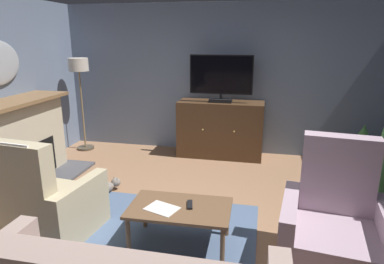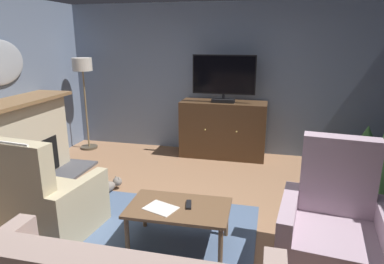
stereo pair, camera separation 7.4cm
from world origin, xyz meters
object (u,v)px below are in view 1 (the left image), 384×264
(television, at_px, (221,77))
(floor_lamp, at_px, (79,77))
(tv_cabinet, at_px, (220,130))
(potted_plant_tall_palm_by_window, at_px, (362,145))
(fireplace, at_px, (23,143))
(tv_remote, at_px, (190,205))
(cat, at_px, (102,189))
(coffee_table, at_px, (180,211))
(armchair_by_fireplace, at_px, (334,231))
(folded_newspaper, at_px, (162,208))
(potted_plant_small_fern_corner, at_px, (384,160))
(armchair_near_window, at_px, (46,205))

(television, distance_m, floor_lamp, 2.51)
(tv_cabinet, xyz_separation_m, potted_plant_tall_palm_by_window, (2.22, -0.24, -0.04))
(fireplace, bearing_deg, tv_remote, -21.47)
(television, distance_m, cat, 2.58)
(coffee_table, height_order, armchair_by_fireplace, armchair_by_fireplace)
(folded_newspaper, xyz_separation_m, potted_plant_tall_palm_by_window, (2.42, 2.57, -0.01))
(armchair_by_fireplace, relative_size, cat, 1.83)
(coffee_table, bearing_deg, armchair_by_fireplace, -0.36)
(tv_cabinet, distance_m, folded_newspaper, 2.82)
(coffee_table, distance_m, cat, 1.57)
(fireplace, distance_m, cat, 1.40)
(tv_remote, bearing_deg, coffee_table, 100.92)
(tv_remote, height_order, floor_lamp, floor_lamp)
(potted_plant_small_fern_corner, bearing_deg, armchair_near_window, -166.12)
(armchair_by_fireplace, relative_size, floor_lamp, 0.69)
(coffee_table, xyz_separation_m, potted_plant_tall_palm_by_window, (2.26, 2.49, 0.04))
(tv_remote, relative_size, folded_newspaper, 0.57)
(tv_cabinet, xyz_separation_m, armchair_near_window, (-1.44, -2.83, -0.12))
(tv_remote, xyz_separation_m, cat, (-1.37, 0.83, -0.35))
(armchair_by_fireplace, bearing_deg, tv_cabinet, 116.83)
(folded_newspaper, bearing_deg, tv_cabinet, 105.56)
(coffee_table, distance_m, floor_lamp, 3.70)
(tv_remote, xyz_separation_m, potted_plant_tall_palm_by_window, (2.17, 2.45, -0.02))
(folded_newspaper, bearing_deg, coffee_table, 45.56)
(tv_remote, bearing_deg, fireplace, 55.84)
(folded_newspaper, relative_size, cat, 0.47)
(cat, bearing_deg, potted_plant_small_fern_corner, -2.30)
(television, relative_size, potted_plant_small_fern_corner, 0.71)
(tv_cabinet, relative_size, armchair_by_fireplace, 1.25)
(potted_plant_small_fern_corner, height_order, floor_lamp, floor_lamp)
(armchair_near_window, distance_m, armchair_by_fireplace, 2.83)
(potted_plant_tall_palm_by_window, bearing_deg, coffee_table, -132.21)
(armchair_near_window, relative_size, potted_plant_small_fern_corner, 0.75)
(fireplace, height_order, cat, fireplace)
(fireplace, height_order, television, television)
(cat, xyz_separation_m, floor_lamp, (-1.19, 1.71, 1.25))
(armchair_near_window, height_order, armchair_by_fireplace, armchair_by_fireplace)
(fireplace, bearing_deg, armchair_near_window, -45.41)
(coffee_table, relative_size, potted_plant_tall_palm_by_window, 1.35)
(folded_newspaper, bearing_deg, potted_plant_tall_palm_by_window, 66.26)
(coffee_table, height_order, tv_remote, tv_remote)
(tv_cabinet, height_order, cat, tv_cabinet)
(fireplace, xyz_separation_m, television, (2.61, 1.59, 0.81))
(coffee_table, bearing_deg, television, 89.20)
(tv_cabinet, xyz_separation_m, tv_remote, (0.05, -2.69, -0.03))
(potted_plant_tall_palm_by_window, bearing_deg, folded_newspaper, -133.26)
(television, bearing_deg, coffee_table, -90.80)
(tv_remote, relative_size, potted_plant_small_fern_corner, 0.12)
(coffee_table, xyz_separation_m, cat, (-1.28, 0.87, -0.29))
(folded_newspaper, relative_size, armchair_by_fireplace, 0.26)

